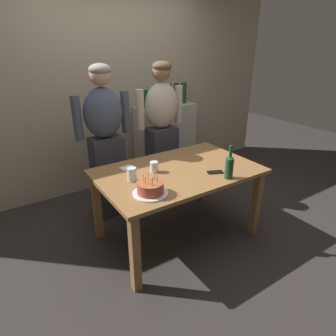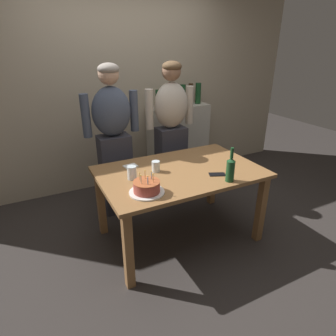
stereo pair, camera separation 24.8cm
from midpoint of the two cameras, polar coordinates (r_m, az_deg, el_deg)
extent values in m
plane|color=#332D2B|center=(3.07, -0.60, -13.12)|extent=(10.00, 10.00, 0.00)
cube|color=tan|center=(3.89, -13.50, 15.15)|extent=(5.20, 0.10, 2.60)
cube|color=olive|center=(2.70, -0.67, -0.74)|extent=(1.50, 0.96, 0.03)
cube|color=olive|center=(2.32, -9.78, -16.56)|extent=(0.07, 0.07, 0.70)
cube|color=olive|center=(2.99, 14.87, -6.96)|extent=(0.07, 0.07, 0.70)
cube|color=olive|center=(2.96, -16.30, -7.45)|extent=(0.07, 0.07, 0.70)
cube|color=olive|center=(3.51, 5.14, -1.40)|extent=(0.07, 0.07, 0.70)
cylinder|color=white|center=(2.28, -6.63, -5.08)|extent=(0.28, 0.28, 0.01)
cylinder|color=#B24C42|center=(2.26, -6.69, -4.01)|extent=(0.21, 0.21, 0.08)
cylinder|color=#B75B33|center=(2.24, -6.74, -2.99)|extent=(0.21, 0.21, 0.01)
cylinder|color=#EAB266|center=(2.21, -5.42, -2.31)|extent=(0.01, 0.01, 0.06)
sphere|color=#F9C64C|center=(2.19, -5.46, -1.43)|extent=(0.01, 0.01, 0.01)
cylinder|color=#93B7DB|center=(2.26, -5.82, -1.75)|extent=(0.01, 0.01, 0.06)
sphere|color=#F9C64C|center=(2.24, -5.85, -0.88)|extent=(0.01, 0.01, 0.01)
cylinder|color=#EAB266|center=(2.27, -7.15, -1.66)|extent=(0.01, 0.01, 0.06)
sphere|color=#F9C64C|center=(2.26, -7.20, -0.80)|extent=(0.01, 0.01, 0.01)
cylinder|color=#EAB266|center=(2.24, -8.13, -2.12)|extent=(0.01, 0.01, 0.06)
sphere|color=#F9C64C|center=(2.22, -8.19, -1.25)|extent=(0.01, 0.01, 0.01)
cylinder|color=beige|center=(2.19, -7.79, -2.70)|extent=(0.01, 0.01, 0.06)
sphere|color=#F9C64C|center=(2.17, -7.84, -1.82)|extent=(0.01, 0.01, 0.01)
cylinder|color=#93B7DB|center=(2.18, -6.41, -2.80)|extent=(0.01, 0.01, 0.06)
sphere|color=#F9C64C|center=(2.16, -6.45, -1.91)|extent=(0.01, 0.01, 0.01)
cylinder|color=silver|center=(2.49, -10.06, -1.31)|extent=(0.08, 0.08, 0.12)
cylinder|color=silver|center=(2.63, -5.49, 0.16)|extent=(0.08, 0.08, 0.10)
cylinder|color=#194723|center=(2.52, 9.34, -0.15)|extent=(0.07, 0.07, 0.18)
cone|color=#194723|center=(2.48, 9.50, 2.07)|extent=(0.07, 0.07, 0.03)
cylinder|color=#194723|center=(2.46, 9.59, 3.37)|extent=(0.03, 0.03, 0.09)
cube|color=black|center=(2.65, 6.73, -0.89)|extent=(0.16, 0.12, 0.01)
cube|color=white|center=(2.77, -10.68, -0.01)|extent=(0.14, 0.11, 0.01)
cube|color=#33333D|center=(3.29, -13.78, -1.78)|extent=(0.34, 0.23, 0.92)
ellipsoid|color=#424C60|center=(3.06, -15.10, 10.48)|extent=(0.41, 0.27, 0.52)
sphere|color=tan|center=(3.00, -15.87, 17.36)|extent=(0.21, 0.21, 0.21)
ellipsoid|color=gray|center=(2.98, -15.90, 18.34)|extent=(0.21, 0.21, 0.12)
cylinder|color=#424C60|center=(3.18, -10.74, 10.88)|extent=(0.09, 0.09, 0.44)
cylinder|color=#424C60|center=(3.03, -19.92, 9.24)|extent=(0.09, 0.09, 0.44)
cube|color=#33333D|center=(3.55, -3.18, 0.83)|extent=(0.34, 0.23, 0.92)
ellipsoid|color=beige|center=(3.34, -3.46, 12.29)|extent=(0.41, 0.27, 0.52)
sphere|color=#936B51|center=(3.28, -3.63, 18.64)|extent=(0.21, 0.21, 0.21)
ellipsoid|color=brown|center=(3.27, -3.51, 19.54)|extent=(0.21, 0.21, 0.12)
cylinder|color=beige|center=(3.50, 0.08, 12.44)|extent=(0.09, 0.09, 0.44)
cylinder|color=beige|center=(3.25, -7.77, 11.35)|extent=(0.09, 0.09, 0.44)
cube|color=beige|center=(4.17, -2.23, 5.30)|extent=(0.87, 0.30, 1.04)
cylinder|color=#194723|center=(3.87, -6.40, 13.44)|extent=(0.07, 0.07, 0.23)
cylinder|color=black|center=(3.93, -4.75, 13.51)|extent=(0.07, 0.07, 0.21)
cylinder|color=#382314|center=(3.99, -3.16, 13.87)|extent=(0.07, 0.07, 0.23)
cylinder|color=#194723|center=(4.05, -1.60, 14.35)|extent=(0.07, 0.07, 0.28)
cylinder|color=#382314|center=(4.11, -0.09, 14.56)|extent=(0.06, 0.06, 0.28)
cylinder|color=#194723|center=(4.18, 1.38, 14.70)|extent=(0.08, 0.08, 0.28)
camera|label=1|loc=(0.12, -92.86, -1.26)|focal=30.64mm
camera|label=2|loc=(0.12, 87.14, 1.26)|focal=30.64mm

